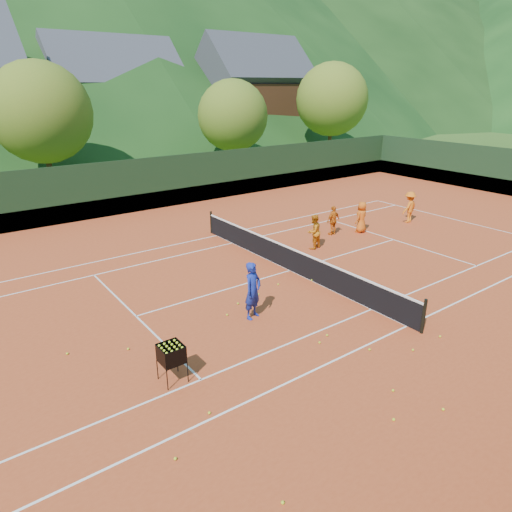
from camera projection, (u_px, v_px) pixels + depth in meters
ground at (290, 271)px, 18.00m from camera, size 400.00×400.00×0.00m
clay_court at (290, 271)px, 17.99m from camera, size 40.00×24.00×0.02m
coach at (253, 291)px, 14.07m from camera, size 0.78×0.64×1.84m
student_a at (314, 232)px, 20.13m from camera, size 0.86×0.72×1.56m
student_b at (333, 220)px, 22.03m from camera, size 0.86×0.40×1.43m
student_c at (362, 217)px, 22.38m from camera, size 0.83×0.62×1.54m
student_d at (409, 207)px, 23.98m from camera, size 1.14×0.75×1.65m
tennis_ball_0 at (175, 459)px, 8.91m from camera, size 0.07×0.07×0.07m
tennis_ball_1 at (394, 420)px, 9.95m from camera, size 0.07×0.07×0.07m
tennis_ball_2 at (312, 280)px, 17.02m from camera, size 0.07×0.07×0.07m
tennis_ball_4 at (278, 284)px, 16.66m from camera, size 0.07×0.07×0.07m
tennis_ball_5 at (440, 336)px, 13.22m from camera, size 0.07×0.07×0.07m
tennis_ball_7 at (128, 349)px, 12.60m from camera, size 0.07×0.07×0.07m
tennis_ball_8 at (238, 304)px, 15.20m from camera, size 0.07×0.07×0.07m
tennis_ball_9 at (283, 503)px, 7.98m from camera, size 0.07×0.07×0.07m
tennis_ball_10 at (67, 354)px, 12.38m from camera, size 0.07×0.07×0.07m
tennis_ball_11 at (258, 294)px, 15.87m from camera, size 0.07×0.07×0.07m
tennis_ball_12 at (327, 335)px, 13.29m from camera, size 0.07×0.07×0.07m
tennis_ball_13 at (393, 390)px, 10.90m from camera, size 0.07×0.07×0.07m
tennis_ball_14 at (413, 350)px, 12.55m from camera, size 0.07×0.07×0.07m
tennis_ball_15 at (370, 350)px, 12.57m from camera, size 0.07×0.07×0.07m
tennis_ball_16 at (227, 315)px, 14.46m from camera, size 0.07×0.07×0.07m
tennis_ball_17 at (320, 343)px, 12.91m from camera, size 0.07×0.07×0.07m
tennis_ball_18 at (443, 409)px, 10.26m from camera, size 0.07×0.07×0.07m
tennis_ball_19 at (209, 413)px, 10.15m from camera, size 0.07×0.07×0.07m
court_lines at (290, 270)px, 17.99m from camera, size 23.83×11.03×0.00m
tennis_net at (290, 259)px, 17.81m from camera, size 0.10×12.07×1.10m
perimeter_fence at (291, 240)px, 17.55m from camera, size 40.40×24.24×3.00m
ball_hopper at (171, 354)px, 11.06m from camera, size 0.57×0.57×1.00m
chalet_mid at (115, 105)px, 45.17m from camera, size 12.65×8.82×11.45m
chalet_right at (253, 100)px, 49.82m from camera, size 11.50×8.82×11.91m
tree_b at (41, 113)px, 29.01m from camera, size 6.40×6.40×8.40m
tree_c at (233, 116)px, 36.25m from camera, size 5.60×5.60×7.35m
tree_d at (332, 100)px, 43.30m from camera, size 6.80×6.80×8.93m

